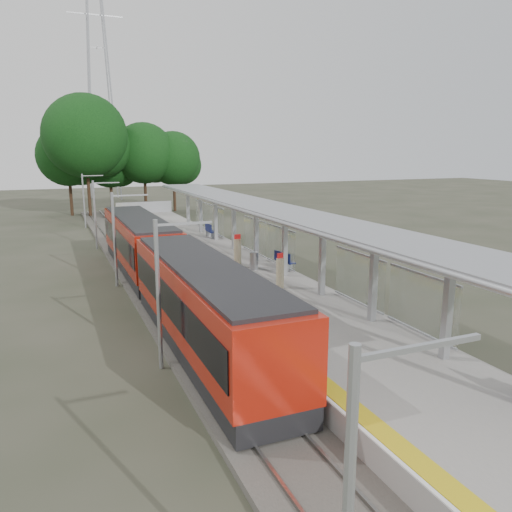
# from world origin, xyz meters

# --- Properties ---
(ground) EXTENTS (200.00, 200.00, 0.00)m
(ground) POSITION_xyz_m (0.00, 0.00, 0.00)
(ground) COLOR #474438
(ground) RESTS_ON ground
(trackbed) EXTENTS (3.00, 70.00, 0.24)m
(trackbed) POSITION_xyz_m (-4.50, 20.00, 0.12)
(trackbed) COLOR #59544C
(trackbed) RESTS_ON ground
(platform) EXTENTS (6.00, 50.00, 1.00)m
(platform) POSITION_xyz_m (0.00, 20.00, 0.50)
(platform) COLOR gray
(platform) RESTS_ON ground
(tactile_strip) EXTENTS (0.60, 50.00, 0.02)m
(tactile_strip) POSITION_xyz_m (-2.55, 20.00, 1.01)
(tactile_strip) COLOR gold
(tactile_strip) RESTS_ON platform
(end_fence) EXTENTS (6.00, 0.10, 1.20)m
(end_fence) POSITION_xyz_m (0.00, 44.95, 1.60)
(end_fence) COLOR #9EA0A5
(end_fence) RESTS_ON platform
(train) EXTENTS (2.74, 27.60, 3.62)m
(train) POSITION_xyz_m (-4.50, 14.51, 2.05)
(train) COLOR black
(train) RESTS_ON ground
(canopy) EXTENTS (3.27, 38.00, 3.66)m
(canopy) POSITION_xyz_m (1.61, 16.19, 4.20)
(canopy) COLOR #9EA0A5
(canopy) RESTS_ON platform
(pylon) EXTENTS (8.00, 4.00, 38.00)m
(pylon) POSITION_xyz_m (-1.00, 73.00, 19.00)
(pylon) COLOR #9EA0A5
(pylon) RESTS_ON ground
(tree_cluster) EXTENTS (19.46, 11.90, 13.95)m
(tree_cluster) POSITION_xyz_m (-2.35, 52.59, 7.80)
(tree_cluster) COLOR #382316
(tree_cluster) RESTS_ON ground
(catenary_masts) EXTENTS (2.08, 48.16, 5.40)m
(catenary_masts) POSITION_xyz_m (-6.22, 19.00, 2.91)
(catenary_masts) COLOR #9EA0A5
(catenary_masts) RESTS_ON ground
(bench_mid) EXTENTS (0.72, 1.53, 1.00)m
(bench_mid) POSITION_xyz_m (2.61, 15.36, 1.53)
(bench_mid) COLOR #101851
(bench_mid) RESTS_ON platform
(bench_far) EXTENTS (0.54, 1.65, 1.12)m
(bench_far) POSITION_xyz_m (1.88, 27.11, 1.59)
(bench_far) COLOR #101851
(bench_far) RESTS_ON platform
(info_pillar_near) EXTENTS (0.40, 0.40, 1.76)m
(info_pillar_near) POSITION_xyz_m (0.71, 11.85, 1.76)
(info_pillar_near) COLOR beige
(info_pillar_near) RESTS_ON platform
(info_pillar_far) EXTENTS (0.44, 0.44, 1.94)m
(info_pillar_far) POSITION_xyz_m (0.33, 16.82, 1.84)
(info_pillar_far) COLOR beige
(info_pillar_far) RESTS_ON platform
(litter_bin) EXTENTS (0.51, 0.51, 1.02)m
(litter_bin) POSITION_xyz_m (0.97, 15.89, 1.51)
(litter_bin) COLOR #9EA0A5
(litter_bin) RESTS_ON platform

